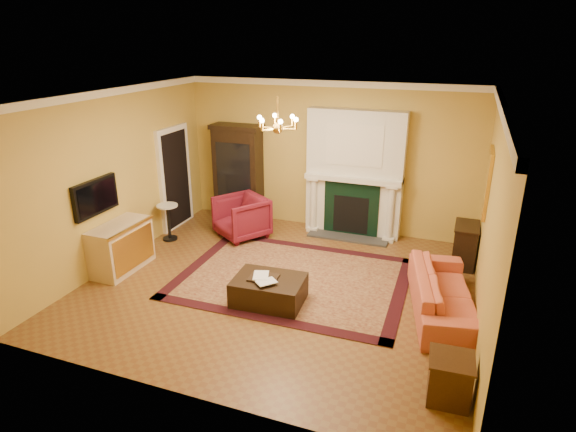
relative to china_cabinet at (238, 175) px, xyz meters
The scene contains 26 objects.
floor 3.29m from the china_cabinet, 52.67° to the right, with size 6.00×5.50×0.02m, color brown.
ceiling 3.73m from the china_cabinet, 52.67° to the right, with size 6.00×5.50×0.02m, color silver.
wall_back 1.98m from the china_cabinet, ahead, with size 6.00×0.02×3.00m, color #B1973F.
wall_front 5.61m from the china_cabinet, 70.11° to the right, with size 6.00×0.02×3.00m, color #B1973F.
wall_left 2.77m from the china_cabinet, 114.04° to the right, with size 0.02×5.50×3.00m, color #B1973F.
wall_right 5.53m from the china_cabinet, 26.90° to the right, with size 0.02×5.50×3.00m, color #B1973F.
fireplace 2.51m from the china_cabinet, ahead, with size 1.90×0.70×2.50m.
crown_molding 3.12m from the china_cabinet, 38.92° to the right, with size 6.00×5.50×0.12m.
doorway 1.32m from the china_cabinet, 143.18° to the right, with size 0.08×1.05×2.10m.
tv_panel 3.28m from the china_cabinet, 108.72° to the right, with size 0.09×0.95×0.58m.
gilt_mirror 5.03m from the china_cabinet, 12.63° to the right, with size 0.06×0.76×1.05m.
chandelier 3.52m from the china_cabinet, 52.67° to the right, with size 0.63×0.55×0.53m.
oriental_rug 3.16m from the china_cabinet, 47.31° to the right, with size 3.71×2.78×0.01m, color #44110E.
china_cabinet is the anchor object (origin of this frame).
wingback_armchair 1.14m from the china_cabinet, 61.78° to the right, with size 0.89×0.83×0.91m, color maroon.
pedestal_table 1.81m from the china_cabinet, 117.77° to the right, with size 0.41×0.41×0.73m.
commode 3.08m from the china_cabinet, 105.96° to the right, with size 0.53×1.12×0.83m, color beige.
coral_sofa 5.09m from the china_cabinet, 28.63° to the right, with size 2.13×0.62×0.83m, color #C0493D.
end_table 6.34m from the china_cabinet, 42.79° to the right, with size 0.45×0.45×0.52m, color #36200E.
console_table 4.77m from the china_cabinet, ahead, with size 0.37×0.65×0.73m, color black.
leather_ottoman 3.71m from the china_cabinet, 57.28° to the right, with size 1.04×0.76×0.39m, color black.
ottoman_tray 3.65m from the china_cabinet, 58.47° to the right, with size 0.42×0.33×0.03m, color black.
book_a 3.59m from the china_cabinet, 60.84° to the right, with size 0.23×0.03×0.30m, color gray.
book_b 3.72m from the china_cabinet, 58.74° to the right, with size 0.21×0.02×0.28m, color gray.
topiary_left 1.86m from the china_cabinet, ahead, with size 0.18×0.18×0.47m.
topiary_right 3.22m from the china_cabinet, ahead, with size 0.15×0.15×0.40m.
Camera 1 is at (2.55, -6.44, 3.81)m, focal length 30.00 mm.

